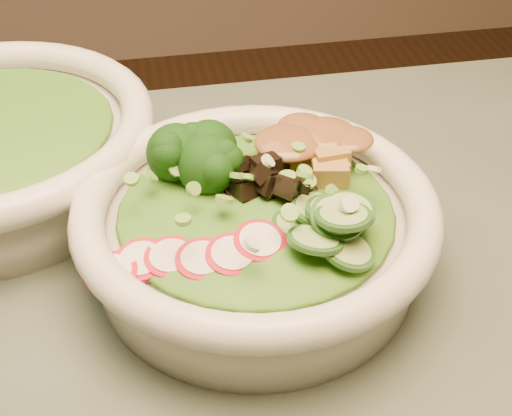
{
  "coord_description": "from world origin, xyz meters",
  "views": [
    {
      "loc": [
        -0.07,
        -0.24,
        1.1
      ],
      "look_at": [
        0.0,
        0.13,
        0.8
      ],
      "focal_mm": 50.0,
      "sensor_mm": 36.0,
      "label": 1
    }
  ],
  "objects": [
    {
      "name": "mushroom_heap",
      "position": [
        0.01,
        0.14,
        0.82
      ],
      "size": [
        0.08,
        0.08,
        0.04
      ],
      "primitive_type": null,
      "rotation": [
        0.0,
        0.0,
        -0.23
      ],
      "color": "black",
      "rests_on": "salad_bowl"
    },
    {
      "name": "broccoli_florets",
      "position": [
        -0.04,
        0.17,
        0.82
      ],
      "size": [
        0.09,
        0.08,
        0.04
      ],
      "primitive_type": null,
      "rotation": [
        0.0,
        0.0,
        -0.23
      ],
      "color": "black",
      "rests_on": "salad_bowl"
    },
    {
      "name": "lettuce_bed",
      "position": [
        0.0,
        0.13,
        0.81
      ],
      "size": [
        0.19,
        0.19,
        0.02
      ],
      "primitive_type": "ellipsoid",
      "color": "#1E5812",
      "rests_on": "salad_bowl"
    },
    {
      "name": "cucumber_slices",
      "position": [
        0.04,
        0.08,
        0.82
      ],
      "size": [
        0.08,
        0.08,
        0.03
      ],
      "primitive_type": null,
      "rotation": [
        0.0,
        0.0,
        -0.23
      ],
      "color": "#8BB263",
      "rests_on": "salad_bowl"
    },
    {
      "name": "radish_slices",
      "position": [
        -0.04,
        0.08,
        0.81
      ],
      "size": [
        0.11,
        0.06,
        0.02
      ],
      "primitive_type": null,
      "rotation": [
        0.0,
        0.0,
        -0.23
      ],
      "color": "red",
      "rests_on": "salad_bowl"
    },
    {
      "name": "tofu_cubes",
      "position": [
        0.05,
        0.17,
        0.82
      ],
      "size": [
        0.09,
        0.07,
        0.03
      ],
      "primitive_type": null,
      "rotation": [
        0.0,
        0.0,
        -0.23
      ],
      "color": "#A87B38",
      "rests_on": "salad_bowl"
    },
    {
      "name": "salad_bowl",
      "position": [
        0.0,
        0.13,
        0.79
      ],
      "size": [
        0.25,
        0.25,
        0.07
      ],
      "rotation": [
        0.0,
        0.0,
        -0.23
      ],
      "color": "silver",
      "rests_on": "dining_table"
    },
    {
      "name": "peanut_sauce",
      "position": [
        0.05,
        0.17,
        0.83
      ],
      "size": [
        0.06,
        0.05,
        0.01
      ],
      "primitive_type": "ellipsoid",
      "color": "brown",
      "rests_on": "tofu_cubes"
    },
    {
      "name": "scallion_garnish",
      "position": [
        0.0,
        0.13,
        0.83
      ],
      "size": [
        0.18,
        0.18,
        0.02
      ],
      "primitive_type": null,
      "color": "#6AA93B",
      "rests_on": "salad_bowl"
    }
  ]
}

